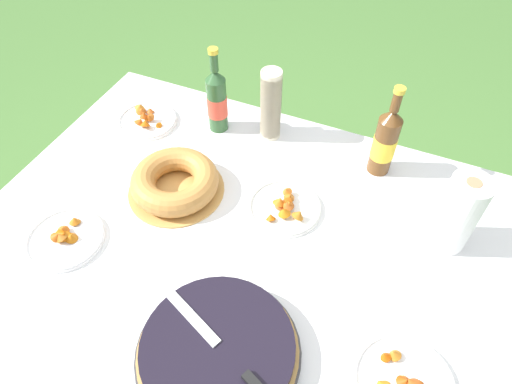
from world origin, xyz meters
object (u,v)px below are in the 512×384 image
Objects in this scene: bundt_cake at (175,182)px; snack_plate_far at (65,238)px; serving_knife at (225,353)px; paper_towel_roll at (458,214)px; snack_plate_left at (147,120)px; cup_stack at (271,105)px; snack_plate_near at (285,207)px; cider_bottle_amber at (385,141)px; cider_bottle_green at (217,100)px; berry_tart at (218,350)px; snack_plate_right at (404,382)px.

snack_plate_far is at bearing -123.53° from bundt_cake.
paper_towel_roll is at bearing -103.61° from serving_knife.
snack_plate_left is at bearing -23.39° from serving_knife.
snack_plate_near is at bearing -60.06° from cup_stack.
serving_knife is at bearing -102.57° from cider_bottle_amber.
serving_knife is 1.09× the size of cider_bottle_amber.
cider_bottle_green reaches higher than serving_knife.
berry_tart is at bearing -128.52° from paper_towel_roll.
cup_stack is 0.83× the size of cider_bottle_green.
snack_plate_right is (0.44, -0.38, -0.00)m from snack_plate_near.
bundt_cake is 0.34m from cider_bottle_green.
cider_bottle_amber reaches higher than bundt_cake.
snack_plate_far is (-0.55, -0.36, -0.00)m from snack_plate_near.
bundt_cake is 1.35× the size of snack_plate_near.
snack_plate_left is at bearing 151.84° from snack_plate_right.
cider_bottle_green is 0.85m from paper_towel_roll.
paper_towel_roll is at bearing 9.91° from bundt_cake.
cup_stack reaches higher than snack_plate_right.
cup_stack is at bearing 160.64° from paper_towel_roll.
snack_plate_far is at bearing -146.27° from snack_plate_near.
snack_plate_near is at bearing -170.63° from paper_towel_roll.
snack_plate_right is 0.47m from paper_towel_roll.
snack_plate_left is at bearing 97.61° from snack_plate_far.
snack_plate_near is (0.35, 0.07, -0.03)m from bundt_cake.
snack_plate_left is 0.56m from snack_plate_far.
cup_stack is 0.40m from cider_bottle_amber.
cider_bottle_green reaches higher than paper_towel_roll.
berry_tart is at bearing -76.33° from cup_stack.
snack_plate_right is (0.43, 0.11, -0.02)m from berry_tart.
snack_plate_far is at bearing 167.41° from berry_tart.
serving_knife is at bearing -46.05° from snack_plate_left.
snack_plate_near is 0.65m from snack_plate_left.
snack_plate_left is (-0.66, 0.69, -0.05)m from serving_knife.
snack_plate_far is at bearing -82.39° from snack_plate_left.
cider_bottle_green is 1.04m from snack_plate_right.
cup_stack is 1.06× the size of paper_towel_roll.
cider_bottle_amber is 0.38m from snack_plate_near.
serving_knife is at bearing -62.11° from cider_bottle_green.
paper_towel_roll is (0.43, 0.58, 0.06)m from serving_knife.
snack_plate_far is (-0.20, -0.30, -0.03)m from bundt_cake.
cider_bottle_green is at bearing 143.47° from snack_plate_near.
berry_tart is 0.85m from cider_bottle_green.
cup_stack is at bearing 177.96° from cider_bottle_amber.
bundt_cake reaches higher than snack_plate_far.
bundt_cake is (-0.39, 0.44, -0.02)m from serving_knife.
snack_plate_near is 1.04× the size of snack_plate_left.
cup_stack is at bearing 103.67° from berry_tart.
berry_tart is 1.25× the size of cider_bottle_green.
berry_tart is 0.49m from snack_plate_near.
berry_tart and snack_plate_right have the same top height.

